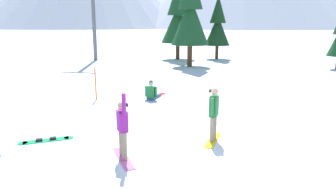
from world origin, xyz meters
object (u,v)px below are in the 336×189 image
(snowboarder_foreground, at_px, (123,128))
(pine_tree_short, at_px, (218,25))
(pine_tree_twin, at_px, (178,17))
(snowboarder_midground, at_px, (214,113))
(snowboarder_background, at_px, (152,92))
(trail_marker_pole, at_px, (96,84))
(loose_snowboard_near_right, at_px, (46,140))
(pine_tree_tall, at_px, (190,12))

(snowboarder_foreground, height_order, pine_tree_short, pine_tree_short)
(pine_tree_short, bearing_deg, pine_tree_twin, -163.19)
(snowboarder_foreground, xyz_separation_m, pine_tree_twin, (-2.92, 24.12, 3.27))
(snowboarder_midground, height_order, snowboarder_background, snowboarder_midground)
(trail_marker_pole, height_order, pine_tree_twin, pine_tree_twin)
(snowboarder_midground, bearing_deg, loose_snowboard_near_right, -167.54)
(snowboarder_midground, bearing_deg, snowboarder_foreground, -140.25)
(pine_tree_short, bearing_deg, snowboarder_background, -96.09)
(trail_marker_pole, bearing_deg, snowboarder_midground, -35.97)
(snowboarder_background, xyz_separation_m, pine_tree_tall, (0.05, 12.17, 4.20))
(loose_snowboard_near_right, distance_m, pine_tree_twin, 23.69)
(pine_tree_tall, bearing_deg, pine_tree_short, 72.65)
(loose_snowboard_near_right, xyz_separation_m, trail_marker_pole, (-0.78, 5.57, 0.79))
(snowboarder_background, distance_m, pine_tree_twin, 17.61)
(pine_tree_tall, bearing_deg, snowboarder_midground, -79.09)
(pine_tree_twin, bearing_deg, trail_marker_pole, -92.54)
(pine_tree_tall, bearing_deg, trail_marker_pole, -102.02)
(snowboarder_foreground, bearing_deg, pine_tree_twin, 96.91)
(snowboarder_background, bearing_deg, trail_marker_pole, -165.79)
(pine_tree_tall, xyz_separation_m, pine_tree_twin, (-1.95, 4.91, -0.37))
(pine_tree_short, bearing_deg, trail_marker_pole, -103.76)
(snowboarder_foreground, xyz_separation_m, trail_marker_pole, (-3.71, 6.36, -0.09))
(snowboarder_midground, distance_m, pine_tree_twin, 23.01)
(loose_snowboard_near_right, relative_size, pine_tree_tall, 0.19)
(snowboarder_foreground, relative_size, pine_tree_short, 0.31)
(pine_tree_short, bearing_deg, pine_tree_tall, -107.35)
(trail_marker_pole, xyz_separation_m, pine_tree_short, (4.63, 18.92, 2.64))
(pine_tree_twin, bearing_deg, pine_tree_tall, -68.36)
(loose_snowboard_near_right, bearing_deg, pine_tree_tall, 83.94)
(snowboarder_background, height_order, trail_marker_pole, trail_marker_pole)
(snowboarder_background, distance_m, pine_tree_tall, 12.88)
(trail_marker_pole, distance_m, pine_tree_tall, 13.66)
(loose_snowboard_near_right, height_order, pine_tree_tall, pine_tree_tall)
(snowboarder_midground, height_order, loose_snowboard_near_right, snowboarder_midground)
(trail_marker_pole, distance_m, pine_tree_short, 19.66)
(pine_tree_twin, xyz_separation_m, pine_tree_short, (3.84, 1.16, -0.73))
(pine_tree_short, bearing_deg, snowboarder_midground, -86.49)
(snowboarder_background, distance_m, loose_snowboard_near_right, 6.54)
(snowboarder_background, height_order, pine_tree_tall, pine_tree_tall)
(snowboarder_foreground, distance_m, trail_marker_pole, 7.36)
(snowboarder_background, relative_size, loose_snowboard_near_right, 1.17)
(snowboarder_midground, bearing_deg, trail_marker_pole, 144.03)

